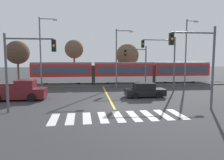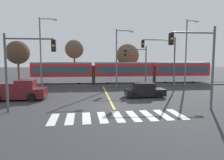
{
  "view_description": "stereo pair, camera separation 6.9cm",
  "coord_description": "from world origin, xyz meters",
  "views": [
    {
      "loc": [
        -1.98,
        -16.52,
        3.93
      ],
      "look_at": [
        0.64,
        6.75,
        1.6
      ],
      "focal_mm": 32.0,
      "sensor_mm": 36.0,
      "label": 1
    },
    {
      "loc": [
        -1.91,
        -16.52,
        3.93
      ],
      "look_at": [
        0.64,
        6.75,
        1.6
      ],
      "focal_mm": 32.0,
      "sensor_mm": 36.0,
      "label": 2
    }
  ],
  "objects": [
    {
      "name": "crosswalk_stripe_5",
      "position": [
        1.1,
        -2.98,
        0.0
      ],
      "size": [
        0.66,
        2.82,
        0.01
      ],
      "primitive_type": "cube",
      "rotation": [
        0.0,
        0.0,
        0.04
      ],
      "color": "silver",
      "rests_on": "ground"
    },
    {
      "name": "track_bed",
      "position": [
        0.0,
        14.99,
        0.09
      ],
      "size": [
        120.0,
        4.0,
        0.18
      ],
      "primitive_type": "cube",
      "color": "#56514C",
      "rests_on": "ground"
    },
    {
      "name": "traffic_light_near_right",
      "position": [
        6.54,
        -1.75,
        4.27
      ],
      "size": [
        3.75,
        0.38,
        6.54
      ],
      "color": "#515459",
      "rests_on": "ground"
    },
    {
      "name": "traffic_light_mid_right",
      "position": [
        7.03,
        7.05,
        4.48
      ],
      "size": [
        4.25,
        0.38,
        6.73
      ],
      "color": "#515459",
      "rests_on": "ground"
    },
    {
      "name": "traffic_light_far_right",
      "position": [
        4.94,
        11.31,
        3.87
      ],
      "size": [
        3.25,
        0.38,
        5.95
      ],
      "color": "#515459",
      "rests_on": "ground"
    },
    {
      "name": "pickup_truck",
      "position": [
        -8.94,
        3.92,
        0.84
      ],
      "size": [
        5.41,
        2.26,
        1.98
      ],
      "color": "maroon",
      "rests_on": "ground"
    },
    {
      "name": "light_rail_tram",
      "position": [
        3.33,
        14.99,
        2.05
      ],
      "size": [
        28.0,
        2.64,
        3.43
      ],
      "color": "silver",
      "rests_on": "track_bed"
    },
    {
      "name": "crosswalk_stripe_6",
      "position": [
        2.2,
        -2.94,
        0.0
      ],
      "size": [
        0.66,
        2.82,
        0.01
      ],
      "primitive_type": "cube",
      "rotation": [
        0.0,
        0.0,
        0.04
      ],
      "color": "silver",
      "rests_on": "ground"
    },
    {
      "name": "crosswalk_stripe_4",
      "position": [
        0.0,
        -3.02,
        0.0
      ],
      "size": [
        0.66,
        2.82,
        0.01
      ],
      "primitive_type": "cube",
      "rotation": [
        0.0,
        0.0,
        0.04
      ],
      "color": "silver",
      "rests_on": "ground"
    },
    {
      "name": "crosswalk_stripe_7",
      "position": [
        3.3,
        -2.9,
        0.0
      ],
      "size": [
        0.66,
        2.82,
        0.01
      ],
      "primitive_type": "cube",
      "rotation": [
        0.0,
        0.0,
        0.04
      ],
      "color": "silver",
      "rests_on": "ground"
    },
    {
      "name": "lane_centre_line",
      "position": [
        0.0,
        5.98,
        0.0
      ],
      "size": [
        0.2,
        14.02,
        0.01
      ],
      "primitive_type": "cube",
      "color": "gold",
      "rests_on": "ground"
    },
    {
      "name": "ground_plane",
      "position": [
        0.0,
        0.0,
        0.0
      ],
      "size": [
        200.0,
        200.0,
        0.0
      ],
      "primitive_type": "plane",
      "color": "#333335"
    },
    {
      "name": "street_lamp_west",
      "position": [
        -8.47,
        12.17,
        5.5
      ],
      "size": [
        2.48,
        0.28,
        9.74
      ],
      "color": "slate",
      "rests_on": "ground"
    },
    {
      "name": "crosswalk_stripe_0",
      "position": [
        -4.4,
        -3.19,
        0.0
      ],
      "size": [
        0.66,
        2.82,
        0.01
      ],
      "primitive_type": "cube",
      "rotation": [
        0.0,
        0.0,
        0.04
      ],
      "color": "silver",
      "rests_on": "ground"
    },
    {
      "name": "sedan_crossing",
      "position": [
        3.86,
        4.05,
        0.7
      ],
      "size": [
        4.23,
        1.97,
        1.52
      ],
      "color": "black",
      "rests_on": "ground"
    },
    {
      "name": "crosswalk_stripe_2",
      "position": [
        -2.2,
        -3.11,
        0.0
      ],
      "size": [
        0.66,
        2.82,
        0.01
      ],
      "primitive_type": "cube",
      "rotation": [
        0.0,
        0.0,
        0.04
      ],
      "color": "silver",
      "rests_on": "ground"
    },
    {
      "name": "rail_far",
      "position": [
        0.0,
        15.71,
        0.23
      ],
      "size": [
        120.0,
        0.08,
        0.1
      ],
      "primitive_type": "cube",
      "color": "#939399",
      "rests_on": "track_bed"
    },
    {
      "name": "crosswalk_stripe_8",
      "position": [
        4.4,
        -2.86,
        0.0
      ],
      "size": [
        0.66,
        2.82,
        0.01
      ],
      "primitive_type": "cube",
      "rotation": [
        0.0,
        0.0,
        0.04
      ],
      "color": "silver",
      "rests_on": "ground"
    },
    {
      "name": "street_lamp_centre",
      "position": [
        2.1,
        11.89,
        4.76
      ],
      "size": [
        2.5,
        0.28,
        8.29
      ],
      "color": "slate",
      "rests_on": "ground"
    },
    {
      "name": "crosswalk_stripe_1",
      "position": [
        -3.3,
        -3.15,
        0.0
      ],
      "size": [
        0.66,
        2.82,
        0.01
      ],
      "primitive_type": "cube",
      "rotation": [
        0.0,
        0.0,
        0.04
      ],
      "color": "silver",
      "rests_on": "ground"
    },
    {
      "name": "crosswalk_stripe_3",
      "position": [
        -1.1,
        -3.07,
        0.0
      ],
      "size": [
        0.66,
        2.82,
        0.01
      ],
      "primitive_type": "cube",
      "rotation": [
        0.0,
        0.0,
        0.04
      ],
      "color": "silver",
      "rests_on": "ground"
    },
    {
      "name": "bare_tree_far_west",
      "position": [
        -13.94,
        18.71,
        5.2
      ],
      "size": [
        3.89,
        3.89,
        7.17
      ],
      "color": "brown",
      "rests_on": "ground"
    },
    {
      "name": "traffic_light_near_left",
      "position": [
        -6.85,
        -0.96,
        3.92
      ],
      "size": [
        3.75,
        0.38,
        5.89
      ],
      "color": "#515459",
      "rests_on": "ground"
    },
    {
      "name": "rail_near",
      "position": [
        0.0,
        14.27,
        0.23
      ],
      "size": [
        120.0,
        0.08,
        0.1
      ],
      "primitive_type": "cube",
      "color": "#939399",
      "rests_on": "track_bed"
    },
    {
      "name": "street_lamp_east",
      "position": [
        12.41,
        11.95,
        5.49
      ],
      "size": [
        1.82,
        0.28,
        9.88
      ],
      "color": "slate",
      "rests_on": "ground"
    },
    {
      "name": "bare_tree_west",
      "position": [
        -4.64,
        19.42,
        5.82
      ],
      "size": [
        3.26,
        3.26,
        7.5
      ],
      "color": "brown",
      "rests_on": "ground"
    },
    {
      "name": "bare_tree_east",
      "position": [
        5.15,
        20.75,
        4.86
      ],
      "size": [
        4.24,
        4.24,
        7.0
      ],
      "color": "brown",
      "rests_on": "ground"
    }
  ]
}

